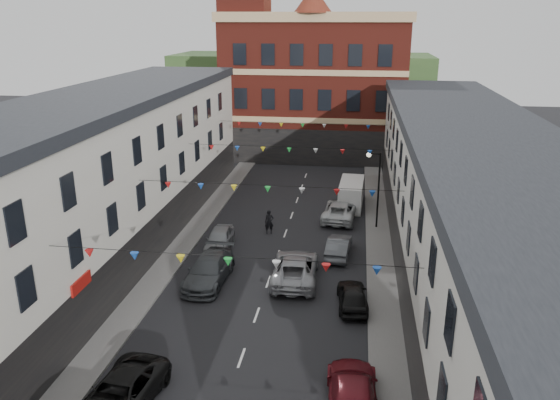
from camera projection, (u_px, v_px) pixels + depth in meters
The scene contains 19 objects.
ground at pixel (257, 315), 29.78m from camera, with size 160.00×160.00×0.00m, color black.
pavement_left at pixel (149, 288), 32.55m from camera, with size 1.80×64.00×0.15m, color #605E5B.
pavement_right at pixel (383, 305), 30.71m from camera, with size 1.80×64.00×0.15m, color #605E5B.
terrace_left at pixel (52, 207), 30.59m from camera, with size 8.40×56.00×10.70m.
terrace_right at pixel (488, 238), 27.61m from camera, with size 8.40×56.00×9.70m.
civic_building at pixel (315, 84), 62.82m from camera, with size 20.60×13.30×18.50m.
clock_tower at pixel (245, 23), 58.89m from camera, with size 5.60×5.60×30.00m.
distant_hill at pixel (302, 87), 86.93m from camera, with size 40.00×14.00×10.00m, color #315326.
street_lamp at pixel (376, 180), 40.81m from camera, with size 1.10×0.36×6.00m.
car_left_c at pixel (120, 395), 22.38m from camera, with size 2.43×5.27×1.47m, color black.
car_left_d at pixel (209, 270), 33.26m from camera, with size 2.25×5.54×1.61m, color #43474B.
car_left_e at pixel (220, 239), 38.20m from camera, with size 1.71×4.25×1.45m, color gray.
car_right_c at pixel (352, 393), 22.45m from camera, with size 2.12×5.21×1.51m, color maroon.
car_right_d at pixel (353, 296), 30.42m from camera, with size 1.61×4.01×1.37m, color black.
car_right_e at pixel (339, 246), 36.99m from camera, with size 1.46×4.18×1.38m, color #4F5257.
car_right_f at pixel (340, 210), 43.71m from camera, with size 2.49×5.40×1.50m, color silver.
moving_car at pixel (295, 268), 33.52m from camera, with size 2.70×5.85×1.63m, color #9FA0A5.
white_van at pixel (351, 194), 46.63m from camera, with size 1.92×4.99×2.21m, color silver.
pedestrian at pixel (269, 222), 40.76m from camera, with size 0.67×0.44×1.84m, color black.
Camera 1 is at (4.95, -25.80, 15.42)m, focal length 35.00 mm.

